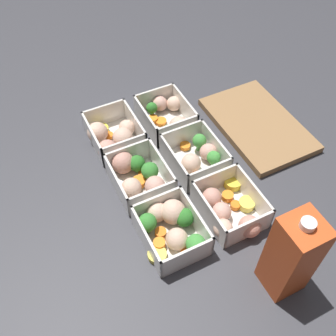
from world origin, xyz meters
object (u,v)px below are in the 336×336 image
object	(u,v)px
container_near_left	(113,136)
container_near_center	(138,175)
container_far_right	(230,210)
juice_carton	(291,256)
container_far_left	(168,118)
container_far_center	(197,156)
container_near_right	(171,227)

from	to	relation	value
container_near_left	container_near_center	size ratio (longest dim) A/B	0.88
container_far_right	juice_carton	size ratio (longest dim) A/B	0.85
container_far_left	container_far_center	bearing A→B (deg)	1.09
container_near_left	juice_carton	xyz separation A→B (m)	(0.46, 0.15, 0.07)
container_near_right	container_near_left	bearing A→B (deg)	-177.51
container_far_center	container_near_left	bearing A→B (deg)	-134.25
container_far_left	container_far_center	size ratio (longest dim) A/B	1.14
container_near_right	container_far_left	distance (m)	0.31
container_near_center	container_near_right	bearing A→B (deg)	2.59
container_far_center	container_near_right	bearing A→B (deg)	-44.58
container_near_right	container_far_right	bearing A→B (deg)	82.67
container_near_right	container_far_left	world-z (taller)	same
container_near_left	container_near_right	world-z (taller)	same
container_near_center	container_far_left	distance (m)	0.20
container_far_center	juice_carton	world-z (taller)	juice_carton
container_near_center	container_near_right	distance (m)	0.15
container_near_left	container_far_right	size ratio (longest dim) A/B	0.80
container_far_right	container_near_right	bearing A→B (deg)	-97.33
container_far_left	container_far_right	distance (m)	0.30
juice_carton	container_near_center	bearing A→B (deg)	-156.55
container_near_left	container_near_right	xyz separation A→B (m)	(0.28, 0.01, 0.00)
container_near_right	container_far_right	size ratio (longest dim) A/B	0.88
container_far_left	container_far_right	bearing A→B (deg)	-1.62
container_far_center	juice_carton	xyz separation A→B (m)	(0.32, -0.00, 0.07)
container_near_center	container_far_left	world-z (taller)	same
container_far_left	container_far_center	xyz separation A→B (m)	(0.14, 0.00, -0.00)
container_far_right	container_near_center	bearing A→B (deg)	-140.96
container_near_center	container_far_left	xyz separation A→B (m)	(-0.14, 0.14, -0.00)
container_near_center	container_near_right	size ratio (longest dim) A/B	1.04
container_near_left	container_far_left	distance (m)	0.15
container_near_center	container_far_right	bearing A→B (deg)	39.04
container_far_left	juice_carton	distance (m)	0.46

